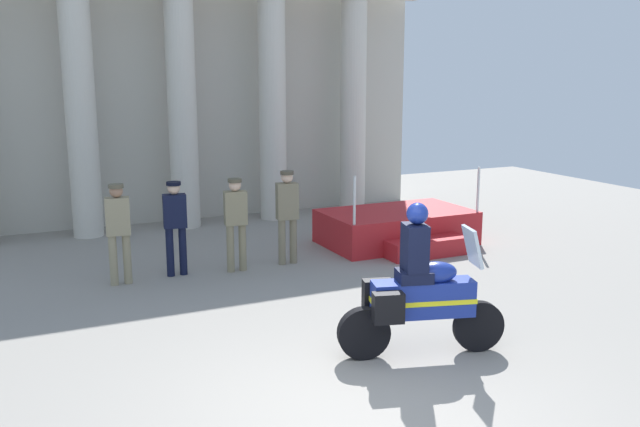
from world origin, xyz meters
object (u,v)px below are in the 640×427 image
object	(u,v)px
reviewing_stand	(398,228)
officer_in_row_2	(236,217)
officer_in_row_0	(118,226)
officer_in_row_3	(287,210)
motorcycle_with_rider	(417,293)
officer_in_row_1	(175,221)

from	to	relation	value
reviewing_stand	officer_in_row_2	size ratio (longest dim) A/B	1.80
officer_in_row_0	officer_in_row_2	size ratio (longest dim) A/B	1.02
reviewing_stand	officer_in_row_3	size ratio (longest dim) A/B	1.74
reviewing_stand	motorcycle_with_rider	world-z (taller)	motorcycle_with_rider
motorcycle_with_rider	officer_in_row_1	bearing A→B (deg)	127.80
officer_in_row_0	officer_in_row_3	xyz separation A→B (m)	(2.93, -0.02, 0.02)
officer_in_row_0	officer_in_row_2	world-z (taller)	officer_in_row_0
reviewing_stand	officer_in_row_3	distance (m)	2.68
reviewing_stand	officer_in_row_3	world-z (taller)	officer_in_row_3
officer_in_row_3	motorcycle_with_rider	distance (m)	4.45
officer_in_row_0	officer_in_row_3	size ratio (longest dim) A/B	0.98
officer_in_row_0	motorcycle_with_rider	world-z (taller)	motorcycle_with_rider
officer_in_row_1	officer_in_row_3	bearing A→B (deg)	-175.33
reviewing_stand	officer_in_row_2	xyz separation A→B (m)	(-3.55, -0.44, 0.63)
motorcycle_with_rider	officer_in_row_0	bearing A→B (deg)	137.89
officer_in_row_1	motorcycle_with_rider	xyz separation A→B (m)	(1.83, -4.58, -0.16)
reviewing_stand	officer_in_row_0	xyz separation A→B (m)	(-5.50, -0.36, 0.65)
officer_in_row_0	motorcycle_with_rider	size ratio (longest dim) A/B	0.81
reviewing_stand	officer_in_row_2	bearing A→B (deg)	-172.90
reviewing_stand	officer_in_row_0	size ratio (longest dim) A/B	1.77
officer_in_row_2	officer_in_row_3	size ratio (longest dim) A/B	0.96
officer_in_row_0	officer_in_row_2	distance (m)	1.95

